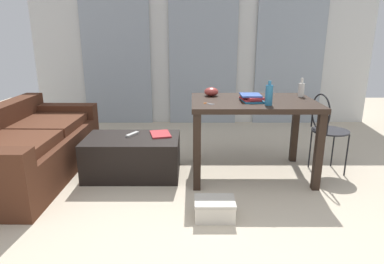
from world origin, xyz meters
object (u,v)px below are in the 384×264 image
at_px(couch, 27,149).
at_px(bottle_near, 269,95).
at_px(tv_remote_on_table, 269,96).
at_px(bottle_far, 302,89).
at_px(tv_remote_primary, 133,134).
at_px(bowl, 212,92).
at_px(coffee_table, 133,156).
at_px(wire_chair, 326,124).
at_px(scissors, 208,103).
at_px(shoebox, 215,209).
at_px(craft_table, 253,111).
at_px(book_stack, 252,98).
at_px(magazine, 161,134).

height_order(couch, bottle_near, bottle_near).
bearing_deg(tv_remote_on_table, bottle_far, 24.22).
bearing_deg(tv_remote_on_table, tv_remote_primary, -155.69).
bearing_deg(bowl, tv_remote_primary, -168.17).
height_order(coffee_table, bottle_far, bottle_far).
bearing_deg(wire_chair, tv_remote_on_table, 169.23).
distance_m(coffee_table, bowl, 1.08).
xyz_separation_m(scissors, shoebox, (0.04, -0.71, -0.72)).
bearing_deg(craft_table, book_stack, -118.61).
distance_m(bottle_near, shoebox, 1.17).
distance_m(coffee_table, bottle_far, 1.91).
bearing_deg(coffee_table, bottle_near, -9.70).
xyz_separation_m(bottle_far, shoebox, (-0.97, -1.08, -0.79)).
distance_m(tv_remote_primary, shoebox, 1.30).
distance_m(couch, bottle_far, 2.94).
bearing_deg(scissors, wire_chair, 10.69).
xyz_separation_m(craft_table, tv_remote_on_table, (0.19, 0.16, 0.12)).
height_order(couch, scissors, scissors).
bearing_deg(coffee_table, scissors, -12.07).
xyz_separation_m(tv_remote_on_table, shoebox, (-0.62, -1.06, -0.73)).
bearing_deg(wire_chair, book_stack, -172.65).
xyz_separation_m(bottle_near, book_stack, (-0.13, 0.19, -0.06)).
relative_size(couch, bottle_far, 9.83).
bearing_deg(tv_remote_on_table, scissors, -132.05).
relative_size(couch, coffee_table, 2.00).
relative_size(magazine, shoebox, 0.83).
relative_size(tv_remote_primary, magazine, 0.66).
relative_size(bowl, scissors, 1.58).
xyz_separation_m(wire_chair, magazine, (-1.73, 0.03, -0.12)).
relative_size(wire_chair, book_stack, 2.79).
distance_m(bowl, shoebox, 1.36).
bearing_deg(shoebox, tv_remote_primary, 130.28).
height_order(bottle_far, tv_remote_on_table, bottle_far).
bearing_deg(scissors, couch, 175.51).
distance_m(bowl, tv_remote_on_table, 0.60).
distance_m(couch, scissors, 1.94).
distance_m(bottle_near, scissors, 0.58).
distance_m(bowl, tv_remote_primary, 0.95).
bearing_deg(tv_remote_primary, scissors, 11.69).
distance_m(tv_remote_on_table, tv_remote_primary, 1.49).
bearing_deg(bottle_near, couch, 175.06).
bearing_deg(book_stack, magazine, 171.96).
bearing_deg(shoebox, bottle_far, 48.23).
height_order(bottle_near, tv_remote_on_table, bottle_near).
relative_size(wire_chair, tv_remote_on_table, 4.93).
xyz_separation_m(bottle_far, bowl, (-0.94, 0.05, -0.03)).
height_order(wire_chair, shoebox, wire_chair).
height_order(tv_remote_primary, shoebox, tv_remote_primary).
distance_m(craft_table, wire_chair, 0.79).
relative_size(couch, shoebox, 5.93).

